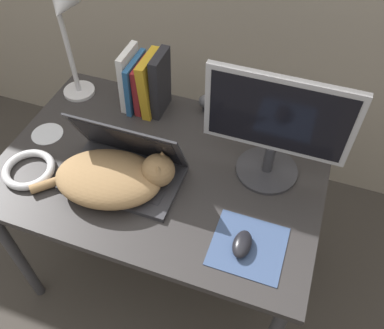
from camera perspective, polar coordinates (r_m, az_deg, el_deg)
desk at (r=1.51m, az=-4.20°, el=-2.23°), size 1.15×0.77×0.74m
laptop at (r=1.40m, az=-9.42°, el=-0.35°), size 0.39×0.24×0.23m
cat at (r=1.37m, az=-10.82°, el=-1.77°), size 0.46×0.31×0.14m
external_monitor at (r=1.30m, az=11.69°, el=5.26°), size 0.46×0.22×0.40m
mousepad at (r=1.27m, az=7.88°, el=-11.28°), size 0.22×0.21×0.00m
computer_mouse at (r=1.25m, az=7.06°, el=-11.03°), size 0.06×0.10×0.04m
book_row at (r=1.61m, az=-6.51°, el=11.30°), size 0.17×0.17×0.26m
desk_lamp at (r=1.59m, az=-17.36°, el=18.02°), size 0.17×0.17×0.49m
cable_coil at (r=1.53m, az=-21.94°, el=-0.64°), size 0.18×0.18×0.03m
webcam at (r=1.62m, az=1.84°, el=8.82°), size 0.05×0.05×0.08m
cd_disc at (r=1.65m, az=-19.64°, el=4.07°), size 0.12×0.12×0.00m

